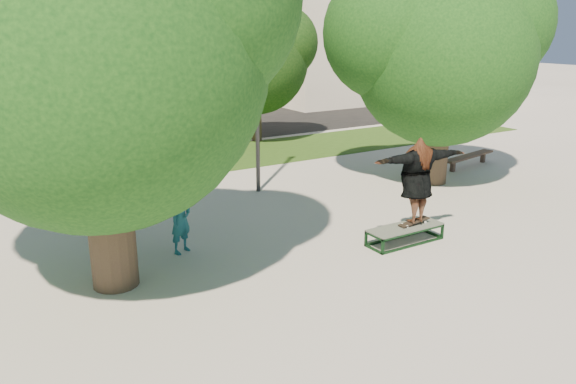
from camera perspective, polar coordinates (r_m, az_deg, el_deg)
ground at (r=11.83m, az=4.44°, el=-6.48°), size 120.00×120.00×0.00m
grass_strip at (r=20.26m, az=-9.17°, el=3.19°), size 30.00×4.00×0.02m
asphalt_strip at (r=26.00m, az=-16.81°, el=5.63°), size 40.00×8.00×0.01m
tree_left at (r=10.09m, az=-19.85°, el=14.50°), size 6.96×5.95×7.12m
tree_right at (r=17.14m, az=15.10°, el=14.26°), size 6.24×5.33×6.51m
bg_tree_mid at (r=21.53m, az=-17.69°, el=14.21°), size 5.76×4.92×6.24m
bg_tree_right at (r=23.09m, az=-3.54°, el=13.73°), size 5.04×4.31×5.43m
lamppost at (r=15.72m, az=-3.20°, el=11.17°), size 0.25×0.15×6.11m
side_building at (r=39.31m, az=7.12°, el=15.53°), size 15.00×10.00×8.00m
grind_box at (r=12.69m, az=11.78°, el=-4.24°), size 1.80×0.60×0.38m
skater_rig at (r=12.49m, az=12.95°, el=1.18°), size 2.38×0.90×1.97m
bystander at (r=11.93m, az=-10.86°, el=-2.66°), size 0.65×0.57×1.50m
bench at (r=20.02m, az=17.89°, el=3.41°), size 2.66×0.84×0.41m
car_silver_a at (r=25.65m, az=-26.87°, el=5.93°), size 2.33×4.20×1.35m
car_dark at (r=24.58m, az=-21.52°, el=6.31°), size 1.94×4.56×1.46m
car_grey at (r=25.85m, az=-11.09°, el=7.77°), size 3.21×6.02×1.61m
car_silver_b at (r=26.12m, az=-15.92°, el=7.22°), size 2.64×4.83×1.33m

